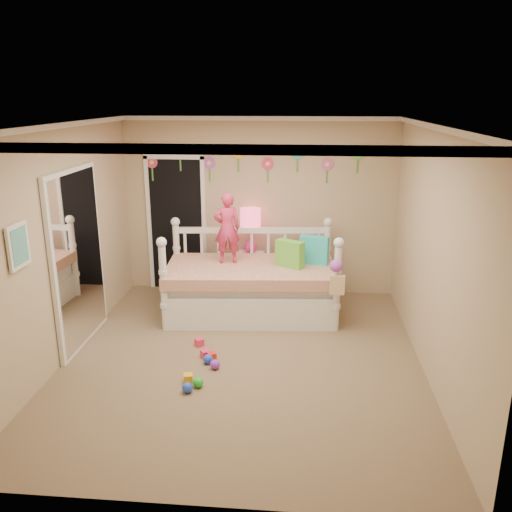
# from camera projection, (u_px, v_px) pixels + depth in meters

# --- Properties ---
(floor) EXTENTS (4.00, 4.50, 0.01)m
(floor) POSITION_uv_depth(u_px,v_px,m) (243.00, 359.00, 5.97)
(floor) COLOR #7F684C
(floor) RESTS_ON ground
(ceiling) EXTENTS (4.00, 4.50, 0.01)m
(ceiling) POSITION_uv_depth(u_px,v_px,m) (241.00, 124.00, 5.21)
(ceiling) COLOR white
(ceiling) RESTS_ON floor
(back_wall) EXTENTS (4.00, 0.01, 2.60)m
(back_wall) POSITION_uv_depth(u_px,v_px,m) (259.00, 207.00, 7.74)
(back_wall) COLOR tan
(back_wall) RESTS_ON floor
(left_wall) EXTENTS (0.01, 4.50, 2.60)m
(left_wall) POSITION_uv_depth(u_px,v_px,m) (61.00, 245.00, 5.76)
(left_wall) COLOR tan
(left_wall) RESTS_ON floor
(right_wall) EXTENTS (0.01, 4.50, 2.60)m
(right_wall) POSITION_uv_depth(u_px,v_px,m) (434.00, 255.00, 5.42)
(right_wall) COLOR tan
(right_wall) RESTS_ON floor
(crown_molding) EXTENTS (4.00, 4.50, 0.06)m
(crown_molding) POSITION_uv_depth(u_px,v_px,m) (241.00, 128.00, 5.22)
(crown_molding) COLOR white
(crown_molding) RESTS_ON ceiling
(daybed) EXTENTS (2.39, 1.41, 1.25)m
(daybed) POSITION_uv_depth(u_px,v_px,m) (251.00, 270.00, 7.07)
(daybed) COLOR white
(daybed) RESTS_ON floor
(pillow_turquoise) EXTENTS (0.40, 0.22, 0.38)m
(pillow_turquoise) POSITION_uv_depth(u_px,v_px,m) (314.00, 250.00, 7.06)
(pillow_turquoise) COLOR #2AD4CB
(pillow_turquoise) RESTS_ON daybed
(pillow_lime) EXTENTS (0.40, 0.32, 0.36)m
(pillow_lime) POSITION_uv_depth(u_px,v_px,m) (290.00, 254.00, 6.92)
(pillow_lime) COLOR #64C43B
(pillow_lime) RESTS_ON daybed
(child) EXTENTS (0.39, 0.31, 0.96)m
(child) POSITION_uv_depth(u_px,v_px,m) (227.00, 228.00, 7.02)
(child) COLOR #D32F5C
(child) RESTS_ON daybed
(nightstand) EXTENTS (0.42, 0.33, 0.65)m
(nightstand) POSITION_uv_depth(u_px,v_px,m) (251.00, 274.00, 7.85)
(nightstand) COLOR white
(nightstand) RESTS_ON floor
(table_lamp) EXTENTS (0.30, 0.30, 0.67)m
(table_lamp) POSITION_uv_depth(u_px,v_px,m) (250.00, 224.00, 7.62)
(table_lamp) COLOR #DF1D83
(table_lamp) RESTS_ON nightstand
(closet_doorway) EXTENTS (0.90, 0.04, 2.07)m
(closet_doorway) POSITION_uv_depth(u_px,v_px,m) (177.00, 223.00, 7.90)
(closet_doorway) COLOR black
(closet_doorway) RESTS_ON back_wall
(flower_decals) EXTENTS (3.40, 0.02, 0.50)m
(flower_decals) POSITION_uv_depth(u_px,v_px,m) (253.00, 163.00, 7.54)
(flower_decals) COLOR #B2668C
(flower_decals) RESTS_ON back_wall
(mirror_closet) EXTENTS (0.07, 1.30, 2.10)m
(mirror_closet) POSITION_uv_depth(u_px,v_px,m) (78.00, 259.00, 6.12)
(mirror_closet) COLOR white
(mirror_closet) RESTS_ON left_wall
(wall_picture) EXTENTS (0.05, 0.34, 0.42)m
(wall_picture) POSITION_uv_depth(u_px,v_px,m) (18.00, 246.00, 4.83)
(wall_picture) COLOR white
(wall_picture) RESTS_ON left_wall
(hanging_bag) EXTENTS (0.20, 0.16, 0.36)m
(hanging_bag) POSITION_uv_depth(u_px,v_px,m) (336.00, 278.00, 6.35)
(hanging_bag) COLOR beige
(hanging_bag) RESTS_ON daybed
(toy_scatter) EXTENTS (1.07, 1.44, 0.11)m
(toy_scatter) POSITION_uv_depth(u_px,v_px,m) (198.00, 357.00, 5.90)
(toy_scatter) COLOR #996666
(toy_scatter) RESTS_ON floor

